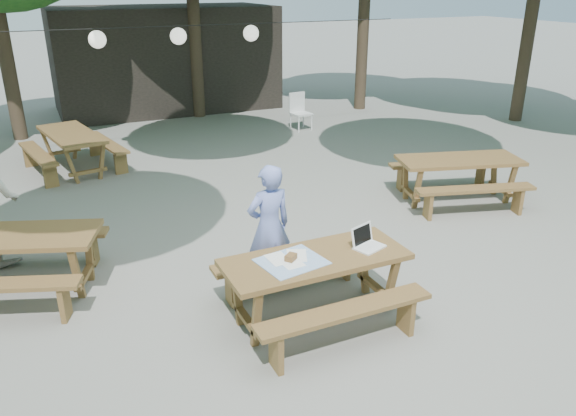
# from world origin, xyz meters

# --- Properties ---
(ground) EXTENTS (80.00, 80.00, 0.00)m
(ground) POSITION_xyz_m (0.00, 0.00, 0.00)
(ground) COLOR slate
(ground) RESTS_ON ground
(pavilion) EXTENTS (6.00, 3.00, 2.80)m
(pavilion) POSITION_xyz_m (0.50, 10.50, 1.40)
(pavilion) COLOR black
(pavilion) RESTS_ON ground
(main_picnic_table) EXTENTS (2.00, 1.58, 0.75)m
(main_picnic_table) POSITION_xyz_m (-0.69, -1.10, 0.39)
(main_picnic_table) COLOR brown
(main_picnic_table) RESTS_ON ground
(picnic_table_nw) EXTENTS (2.33, 2.15, 0.75)m
(picnic_table_nw) POSITION_xyz_m (-3.67, 0.90, 0.39)
(picnic_table_nw) COLOR brown
(picnic_table_nw) RESTS_ON ground
(picnic_table_ne) EXTENTS (2.27, 2.05, 0.75)m
(picnic_table_ne) POSITION_xyz_m (3.10, 1.03, 0.39)
(picnic_table_ne) COLOR brown
(picnic_table_ne) RESTS_ON ground
(picnic_table_far_w) EXTENTS (1.92, 2.17, 0.75)m
(picnic_table_far_w) POSITION_xyz_m (-2.57, 5.47, 0.39)
(picnic_table_far_w) COLOR brown
(picnic_table_far_w) RESTS_ON ground
(woman) EXTENTS (0.58, 0.40, 1.54)m
(woman) POSITION_xyz_m (-0.84, -0.21, 0.77)
(woman) COLOR #7485D4
(woman) RESTS_ON ground
(plastic_chair) EXTENTS (0.49, 0.49, 0.90)m
(plastic_chair) POSITION_xyz_m (2.86, 6.50, 0.26)
(plastic_chair) COLOR silver
(plastic_chair) RESTS_ON ground
(laptop) EXTENTS (0.40, 0.35, 0.24)m
(laptop) POSITION_xyz_m (-0.07, -1.12, 0.81)
(laptop) COLOR white
(laptop) RESTS_ON main_picnic_table
(tabletop_clutter) EXTENTS (0.73, 0.65, 0.08)m
(tabletop_clutter) POSITION_xyz_m (-0.97, -1.09, 0.76)
(tabletop_clutter) COLOR #3C7CCD
(tabletop_clutter) RESTS_ON main_picnic_table
(paper_lanterns) EXTENTS (9.00, 0.34, 0.38)m
(paper_lanterns) POSITION_xyz_m (-0.19, 6.00, 2.40)
(paper_lanterns) COLOR black
(paper_lanterns) RESTS_ON ground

